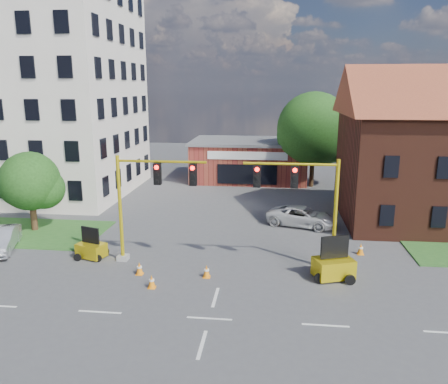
{
  "coord_description": "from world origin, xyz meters",
  "views": [
    {
      "loc": [
        2.6,
        -17.1,
        9.9
      ],
      "look_at": [
        -0.5,
        10.0,
        3.3
      ],
      "focal_mm": 35.0,
      "sensor_mm": 36.0,
      "label": 1
    }
  ],
  "objects_px": {
    "trailer_west": "(91,249)",
    "pickup_white": "(302,216)",
    "signal_mast_west": "(148,196)",
    "trailer_east": "(333,266)",
    "signal_mast_east": "(305,201)"
  },
  "relations": [
    {
      "from": "trailer_east",
      "to": "trailer_west",
      "type": "bearing_deg",
      "value": 155.03
    },
    {
      "from": "signal_mast_west",
      "to": "trailer_west",
      "type": "relative_size",
      "value": 3.36
    },
    {
      "from": "trailer_west",
      "to": "pickup_white",
      "type": "distance_m",
      "value": 14.89
    },
    {
      "from": "signal_mast_west",
      "to": "trailer_east",
      "type": "xyz_separation_m",
      "value": [
        10.26,
        -1.15,
        -3.21
      ]
    },
    {
      "from": "signal_mast_west",
      "to": "signal_mast_east",
      "type": "distance_m",
      "value": 8.71
    },
    {
      "from": "trailer_west",
      "to": "pickup_white",
      "type": "relative_size",
      "value": 0.37
    },
    {
      "from": "trailer_east",
      "to": "signal_mast_east",
      "type": "bearing_deg",
      "value": 123.61
    },
    {
      "from": "signal_mast_west",
      "to": "pickup_white",
      "type": "bearing_deg",
      "value": 40.51
    },
    {
      "from": "signal_mast_west",
      "to": "trailer_west",
      "type": "height_order",
      "value": "signal_mast_west"
    },
    {
      "from": "trailer_west",
      "to": "signal_mast_west",
      "type": "bearing_deg",
      "value": 16.1
    },
    {
      "from": "signal_mast_east",
      "to": "trailer_east",
      "type": "distance_m",
      "value": 3.75
    },
    {
      "from": "signal_mast_west",
      "to": "trailer_west",
      "type": "xyz_separation_m",
      "value": [
        -3.61,
        0.13,
        -3.35
      ]
    },
    {
      "from": "signal_mast_east",
      "to": "pickup_white",
      "type": "bearing_deg",
      "value": 86.8
    },
    {
      "from": "signal_mast_west",
      "to": "signal_mast_east",
      "type": "height_order",
      "value": "same"
    },
    {
      "from": "signal_mast_west",
      "to": "trailer_west",
      "type": "distance_m",
      "value": 4.93
    }
  ]
}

